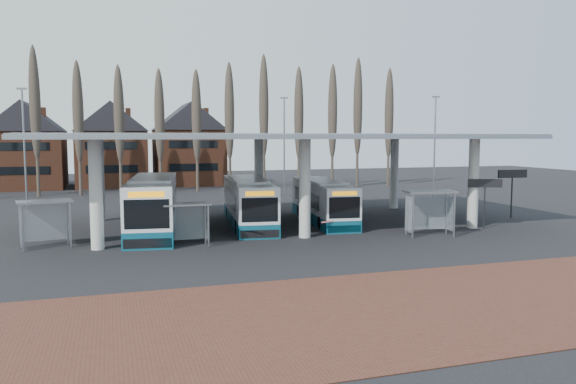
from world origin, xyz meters
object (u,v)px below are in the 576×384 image
object	(u,v)px
bus_1	(248,203)
shelter_0	(45,213)
bus_2	(323,202)
shelter_1	(186,215)
shelter_2	(429,203)
bus_0	(154,205)

from	to	relation	value
bus_1	shelter_0	world-z (taller)	bus_1
bus_2	shelter_1	bearing A→B (deg)	-142.52
shelter_0	shelter_2	distance (m)	22.53
bus_0	bus_2	world-z (taller)	bus_0
shelter_2	bus_2	bearing A→B (deg)	129.10
bus_0	shelter_2	size ratio (longest dim) A/B	3.99
shelter_0	shelter_2	size ratio (longest dim) A/B	0.93
bus_2	shelter_2	bearing A→B (deg)	-55.34
bus_0	shelter_2	xyz separation A→B (m)	(16.12, -7.13, 0.37)
shelter_2	shelter_0	bearing A→B (deg)	-177.38
bus_1	shelter_0	distance (m)	13.42
bus_1	shelter_2	bearing A→B (deg)	-32.02
bus_0	shelter_2	bearing A→B (deg)	-16.56
shelter_2	bus_1	bearing A→B (deg)	152.23
shelter_1	bus_2	bearing A→B (deg)	30.61
bus_0	bus_2	xyz separation A→B (m)	(12.04, 0.54, -0.26)
bus_2	bus_0	bearing A→B (deg)	-170.80
bus_1	bus_2	size ratio (longest dim) A/B	1.08
shelter_0	shelter_1	distance (m)	7.80
bus_2	shelter_0	distance (m)	18.73
bus_0	shelter_0	xyz separation A→B (m)	(-6.17, -3.83, 0.24)
bus_2	shelter_0	size ratio (longest dim) A/B	3.62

